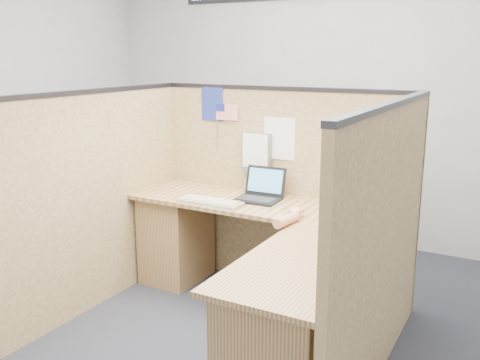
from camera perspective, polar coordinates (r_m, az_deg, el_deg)
The scene contains 13 objects.
floor at distance 3.53m, azimuth -2.96°, elevation -16.59°, with size 5.00×5.00×0.00m, color black.
wall_back at distance 5.12m, azimuth 10.45°, elevation 9.07°, with size 5.00×5.00×0.00m, color #9B9DA0.
cubicle_partitions at distance 3.57m, azimuth 0.52°, elevation -2.81°, with size 2.06×1.83×1.53m.
l_desk at distance 3.50m, azimuth 2.07°, elevation -9.70°, with size 1.95×1.75×0.73m.
laptop at distance 3.88m, azimuth 2.29°, elevation -1.25°, with size 0.32×0.30×0.22m.
keyboard at distance 3.77m, azimuth -3.27°, elevation -2.33°, with size 0.48×0.16×0.03m.
mouse at distance 3.48m, azimuth 6.00°, elevation -3.63°, with size 0.10×0.06×0.04m, color silver.
hand_forearm at distance 3.37m, azimuth 5.32°, elevation -3.97°, with size 0.10×0.34×0.07m.
blue_poster at distance 4.21m, azimuth -3.01°, elevation 8.08°, with size 0.20×0.00×0.26m, color navy.
american_flag at distance 4.15m, azimuth -1.68°, elevation 7.12°, with size 0.19×0.01×0.33m.
file_holder at distance 4.04m, azimuth 1.77°, elevation 2.93°, with size 0.24×0.05×0.30m.
paper_left at distance 3.96m, azimuth 4.21°, elevation 4.44°, with size 0.25×0.00×0.31m, color white.
paper_right at distance 3.80m, azimuth 11.25°, elevation 2.37°, with size 0.23×0.00×0.29m, color white.
Camera 1 is at (1.64, -2.59, 1.76)m, focal length 40.00 mm.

